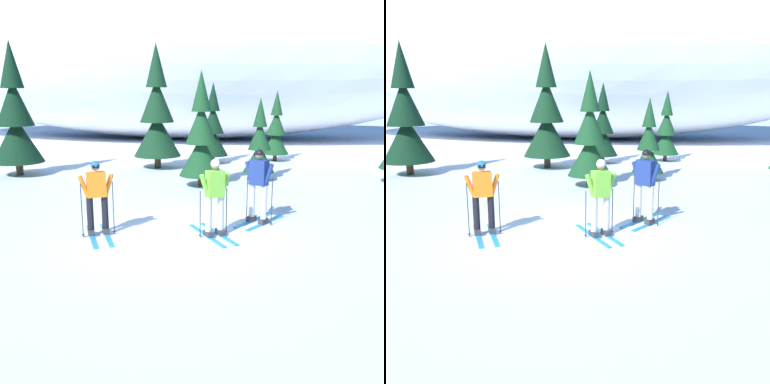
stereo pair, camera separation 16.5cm
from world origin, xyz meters
The scene contains 11 objects.
ground_plane centered at (0.00, 0.00, 0.00)m, with size 120.00×120.00×0.00m, color white.
skier_lime_jacket centered at (0.89, 0.08, 0.92)m, with size 1.29×1.69×1.77m.
skier_orange_jacket centered at (-1.74, -0.23, 0.90)m, with size 1.16×1.69×1.72m.
skier_navy_jacket centered at (1.85, 1.28, 0.99)m, with size 1.26×1.65×1.86m.
pine_tree_far_left centered at (-7.60, 6.45, 2.17)m, with size 2.00×2.00×5.19m.
pine_tree_left centered at (-2.54, 9.01, 2.21)m, with size 2.04×2.04×5.28m.
pine_tree_center_left centered at (-0.30, 10.70, 1.55)m, with size 1.43×1.43×3.71m.
pine_tree_center centered at (-0.14, 5.45, 1.66)m, with size 1.53×1.53×3.96m.
pine_tree_center_right centered at (1.85, 6.88, 1.28)m, with size 1.18×1.18×3.06m.
pine_tree_right centered at (2.62, 11.90, 1.40)m, with size 1.29×1.29×3.35m.
snow_ridge_background centered at (-3.77, 22.51, 6.57)m, with size 43.13×17.62×13.15m, color white.
Camera 2 is at (1.98, -9.09, 3.14)m, focal length 39.93 mm.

